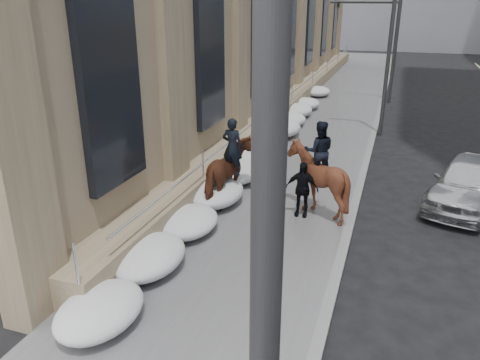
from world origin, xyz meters
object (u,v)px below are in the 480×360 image
at_px(mounted_horse_left, 230,172).
at_px(pedestrian, 302,189).
at_px(mounted_horse_right, 317,175).
at_px(car_silver, 468,183).

xyz_separation_m(mounted_horse_left, pedestrian, (2.19, -0.12, -0.22)).
bearing_deg(pedestrian, mounted_horse_left, 176.26).
height_order(mounted_horse_left, mounted_horse_right, mounted_horse_right).
relative_size(mounted_horse_left, pedestrian, 1.63).
bearing_deg(pedestrian, mounted_horse_right, 43.36).
relative_size(mounted_horse_right, pedestrian, 1.67).
relative_size(mounted_horse_right, car_silver, 0.61).
bearing_deg(car_silver, mounted_horse_left, -142.80).
bearing_deg(pedestrian, car_silver, 28.32).
bearing_deg(mounted_horse_right, mounted_horse_left, -10.31).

